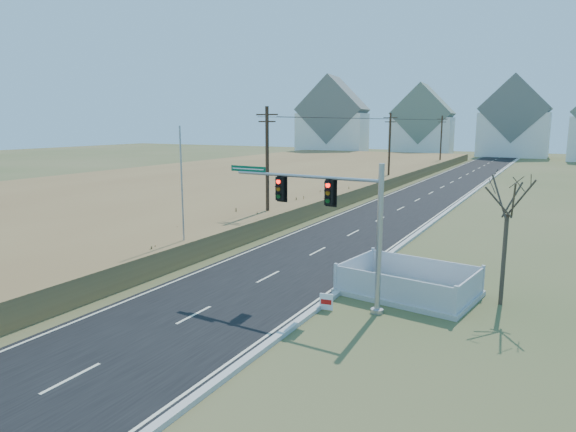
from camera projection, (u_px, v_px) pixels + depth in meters
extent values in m
plane|color=#424E26|center=(222.00, 302.00, 22.78)|extent=(260.00, 260.00, 0.00)
cube|color=black|center=(449.00, 184.00, 66.09)|extent=(8.00, 180.00, 0.06)
cube|color=#B2AFA8|center=(483.00, 185.00, 64.15)|extent=(0.30, 180.00, 0.18)
cube|color=olive|center=(250.00, 177.00, 68.50)|extent=(38.00, 110.00, 1.30)
cylinder|color=#422D1E|center=(267.00, 168.00, 37.99)|extent=(0.26, 0.26, 9.00)
cube|color=#422D1E|center=(267.00, 115.00, 37.29)|extent=(1.80, 0.10, 0.10)
cube|color=#422D1E|center=(267.00, 122.00, 37.38)|extent=(1.40, 0.10, 0.10)
cylinder|color=#422D1E|center=(389.00, 150.00, 63.98)|extent=(0.26, 0.26, 9.00)
cube|color=#422D1E|center=(391.00, 118.00, 63.28)|extent=(1.80, 0.10, 0.10)
cube|color=#422D1E|center=(390.00, 122.00, 63.37)|extent=(1.40, 0.10, 0.10)
cylinder|color=#422D1E|center=(441.00, 142.00, 89.97)|extent=(0.26, 0.26, 9.00)
cube|color=#422D1E|center=(442.00, 119.00, 89.27)|extent=(1.80, 0.10, 0.10)
cube|color=#422D1E|center=(442.00, 122.00, 89.36)|extent=(1.40, 0.10, 0.10)
cube|color=white|center=(333.00, 134.00, 126.22)|extent=(17.38, 13.12, 10.00)
cube|color=slate|center=(333.00, 110.00, 125.16)|extent=(17.69, 13.38, 16.29)
cube|color=white|center=(422.00, 136.00, 123.92)|extent=(14.66, 10.95, 9.00)
cube|color=slate|center=(423.00, 114.00, 122.95)|extent=(14.93, 11.17, 14.26)
cube|color=white|center=(513.00, 135.00, 117.98)|extent=(15.00, 10.00, 10.00)
cube|color=slate|center=(515.00, 109.00, 116.92)|extent=(15.27, 10.20, 15.27)
cylinder|color=#9EA0A5|center=(377.00, 311.00, 21.40)|extent=(0.54, 0.54, 0.18)
cylinder|color=#9EA0A5|center=(379.00, 240.00, 20.85)|extent=(0.23, 0.23, 6.24)
cylinder|color=#9EA0A5|center=(304.00, 176.00, 22.30)|extent=(7.13, 0.65, 0.14)
cube|color=black|center=(329.00, 193.00, 21.75)|extent=(0.36, 0.30, 1.05)
cube|color=black|center=(280.00, 189.00, 23.07)|extent=(0.36, 0.30, 1.05)
cube|color=#045435|center=(248.00, 169.00, 23.86)|extent=(1.96, 0.18, 0.27)
cube|color=#B7B5AD|center=(408.00, 292.00, 23.72)|extent=(6.39, 4.81, 0.22)
cube|color=silver|center=(391.00, 288.00, 22.12)|extent=(5.53, 0.87, 1.12)
cube|color=silver|center=(424.00, 269.00, 25.07)|extent=(5.53, 0.87, 1.12)
cube|color=silver|center=(355.00, 268.00, 25.23)|extent=(0.61, 3.69, 1.12)
cube|color=silver|center=(470.00, 290.00, 21.97)|extent=(0.61, 3.69, 1.12)
cube|color=white|center=(326.00, 302.00, 21.66)|extent=(0.57, 0.14, 0.71)
cube|color=red|center=(326.00, 302.00, 21.63)|extent=(0.46, 0.09, 0.21)
cylinder|color=#B7B5AD|center=(185.00, 261.00, 29.07)|extent=(0.34, 0.34, 0.15)
cylinder|color=#9EA0A5|center=(182.00, 196.00, 28.40)|extent=(0.10, 0.10, 7.67)
cylinder|color=#4C3F33|center=(504.00, 260.00, 22.09)|extent=(0.18, 0.18, 4.02)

